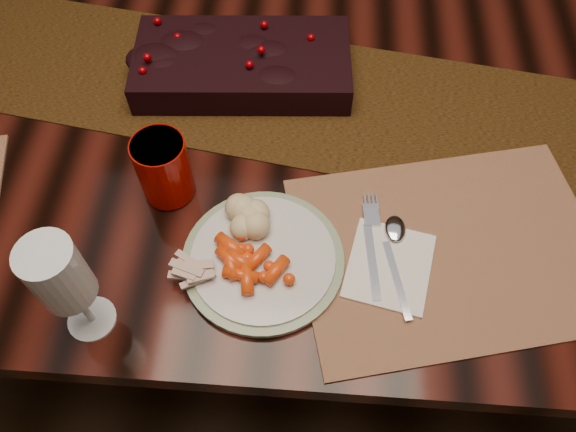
# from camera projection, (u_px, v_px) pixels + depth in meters

# --- Properties ---
(floor) EXTENTS (5.00, 5.00, 0.00)m
(floor) POSITION_uv_depth(u_px,v_px,m) (287.00, 287.00, 1.64)
(floor) COLOR black
(floor) RESTS_ON ground
(dining_table) EXTENTS (1.80, 1.00, 0.75)m
(dining_table) POSITION_uv_depth(u_px,v_px,m) (287.00, 218.00, 1.32)
(dining_table) COLOR black
(dining_table) RESTS_ON floor
(table_runner) EXTENTS (1.56, 0.55, 0.00)m
(table_runner) POSITION_uv_depth(u_px,v_px,m) (315.00, 100.00, 1.01)
(table_runner) COLOR black
(table_runner) RESTS_ON dining_table
(centerpiece) EXTENTS (0.40, 0.22, 0.08)m
(centerpiece) POSITION_uv_depth(u_px,v_px,m) (242.00, 60.00, 1.01)
(centerpiece) COLOR black
(centerpiece) RESTS_ON table_runner
(placemat_main) EXTENTS (0.52, 0.43, 0.00)m
(placemat_main) POSITION_uv_depth(u_px,v_px,m) (450.00, 249.00, 0.85)
(placemat_main) COLOR #975F3C
(placemat_main) RESTS_ON dining_table
(dinner_plate) EXTENTS (0.29, 0.29, 0.01)m
(dinner_plate) POSITION_uv_depth(u_px,v_px,m) (263.00, 259.00, 0.83)
(dinner_plate) COLOR silver
(dinner_plate) RESTS_ON placemat_main
(baby_carrots) EXTENTS (0.13, 0.12, 0.02)m
(baby_carrots) POSITION_uv_depth(u_px,v_px,m) (258.00, 262.00, 0.80)
(baby_carrots) COLOR #E03E0C
(baby_carrots) RESTS_ON dinner_plate
(mashed_potatoes) EXTENTS (0.09, 0.08, 0.04)m
(mashed_potatoes) POSITION_uv_depth(u_px,v_px,m) (249.00, 215.00, 0.83)
(mashed_potatoes) COLOR #DABD7A
(mashed_potatoes) RESTS_ON dinner_plate
(turkey_shreds) EXTENTS (0.08, 0.07, 0.02)m
(turkey_shreds) POSITION_uv_depth(u_px,v_px,m) (193.00, 268.00, 0.80)
(turkey_shreds) COLOR #B39E92
(turkey_shreds) RESTS_ON dinner_plate
(napkin) EXTENTS (0.14, 0.16, 0.00)m
(napkin) POSITION_uv_depth(u_px,v_px,m) (389.00, 266.00, 0.83)
(napkin) COLOR white
(napkin) RESTS_ON placemat_main
(fork) EXTENTS (0.04, 0.16, 0.00)m
(fork) POSITION_uv_depth(u_px,v_px,m) (372.00, 249.00, 0.84)
(fork) COLOR silver
(fork) RESTS_ON napkin
(spoon) EXTENTS (0.07, 0.16, 0.00)m
(spoon) POSITION_uv_depth(u_px,v_px,m) (396.00, 263.00, 0.82)
(spoon) COLOR #B9B9B9
(spoon) RESTS_ON napkin
(red_cup) EXTENTS (0.09, 0.09, 0.11)m
(red_cup) POSITION_uv_depth(u_px,v_px,m) (164.00, 168.00, 0.85)
(red_cup) COLOR #900700
(red_cup) RESTS_ON placemat_main
(wine_glass) EXTENTS (0.09, 0.09, 0.19)m
(wine_glass) POSITION_uv_depth(u_px,v_px,m) (70.00, 290.00, 0.71)
(wine_glass) COLOR silver
(wine_glass) RESTS_ON dining_table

